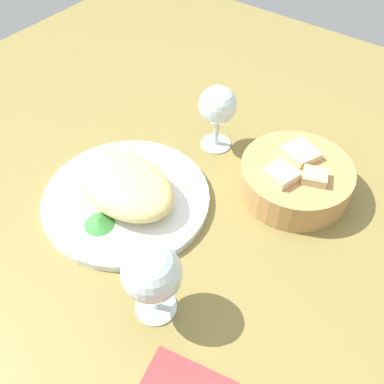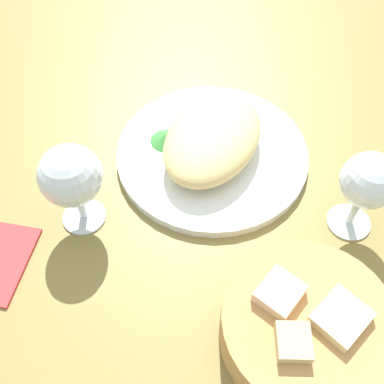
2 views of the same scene
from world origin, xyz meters
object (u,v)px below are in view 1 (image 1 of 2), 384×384
object	(u,v)px
plate	(126,198)
wine_glass_near	(152,275)
wine_glass_far	(218,108)
bread_basket	(295,178)

from	to	relation	value
plate	wine_glass_near	world-z (taller)	wine_glass_near
wine_glass_near	wine_glass_far	world-z (taller)	wine_glass_near
bread_basket	wine_glass_near	distance (cm)	31.70
plate	wine_glass_far	distance (cm)	22.61
plate	wine_glass_near	xyz separation A→B (cm)	(16.45, -11.97, 7.81)
wine_glass_far	plate	bearing A→B (deg)	-100.33
plate	bread_basket	size ratio (longest dim) A/B	1.50
plate	bread_basket	bearing A→B (deg)	41.77
plate	wine_glass_near	bearing A→B (deg)	-36.05
plate	wine_glass_near	size ratio (longest dim) A/B	2.17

